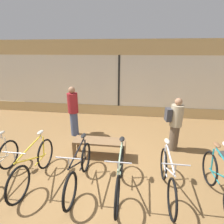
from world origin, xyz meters
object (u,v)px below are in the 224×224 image
bicycle_left (34,165)px  bicycle_far_right (221,184)px  bicycle_center_right (120,175)px  customer_near_rack (175,123)px  display_bench (100,143)px  bicycle_center_left (79,170)px  bicycle_right (167,177)px  customer_by_window (73,110)px

bicycle_left → bicycle_far_right: 3.83m
bicycle_center_right → customer_near_rack: (1.40, 1.82, 0.44)m
display_bench → bicycle_center_right: bearing=-60.9°
bicycle_center_left → display_bench: 1.15m
bicycle_center_left → customer_near_rack: size_ratio=1.13×
display_bench → customer_near_rack: bearing=17.4°
bicycle_center_left → customer_near_rack: (2.27, 1.77, 0.46)m
bicycle_right → customer_near_rack: customer_near_rack is taller
customer_near_rack → customer_by_window: size_ratio=0.93×
bicycle_left → bicycle_far_right: bearing=-0.9°
bicycle_left → customer_by_window: (0.13, 2.32, 0.51)m
bicycle_center_right → display_bench: (-0.66, 1.18, 0.00)m
bicycle_left → bicycle_right: (2.86, 0.02, -0.01)m
bicycle_center_left → bicycle_right: bicycle_right is taller
bicycle_center_right → customer_near_rack: 2.34m
display_bench → bicycle_right: bearing=-34.4°
bicycle_center_right → display_bench: size_ratio=1.26×
bicycle_right → display_bench: 1.95m
bicycle_left → customer_by_window: customer_by_window is taller
bicycle_left → bicycle_center_right: bicycle_center_right is taller
bicycle_center_left → bicycle_right: size_ratio=1.04×
bicycle_center_right → customer_near_rack: size_ratio=1.12×
bicycle_far_right → bicycle_right: bearing=175.5°
customer_near_rack → bicycle_right: bearing=-104.3°
bicycle_left → bicycle_center_right: size_ratio=1.02×
bicycle_left → bicycle_center_left: 1.03m
bicycle_center_right → bicycle_right: size_ratio=1.03×
bicycle_center_left → bicycle_center_right: size_ratio=1.01×
display_bench → customer_near_rack: (2.05, 0.64, 0.44)m
bicycle_center_right → bicycle_far_right: bicycle_center_right is taller
bicycle_center_right → customer_by_window: size_ratio=1.04×
bicycle_center_left → display_bench: bicycle_center_left is taller
bicycle_right → bicycle_far_right: bicycle_far_right is taller
bicycle_left → customer_near_rack: size_ratio=1.14×
bicycle_right → bicycle_center_right: bearing=-175.4°
bicycle_center_left → bicycle_center_right: bearing=-3.6°
bicycle_right → display_bench: bicycle_right is taller
bicycle_center_left → bicycle_right: bearing=0.7°
display_bench → customer_near_rack: 2.19m
bicycle_far_right → customer_near_rack: (-0.52, 1.82, 0.44)m
display_bench → bicycle_center_left: bearing=-100.9°
bicycle_center_right → bicycle_far_right: 1.92m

